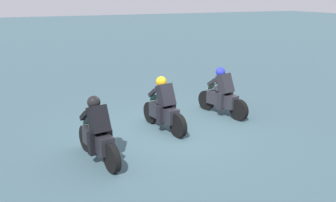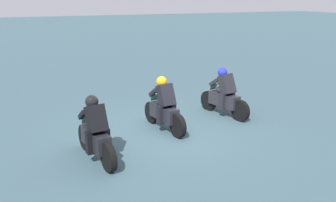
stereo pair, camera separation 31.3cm
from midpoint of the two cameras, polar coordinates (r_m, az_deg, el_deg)
The scene contains 4 objects.
ground_plane at distance 10.40m, azimuth -1.07°, elevation -4.76°, with size 120.00×120.00×0.00m, color #38525B.
rider_lane_a at distance 11.81m, azimuth 7.52°, elevation 0.82°, with size 2.02×0.66×1.51m.
rider_lane_b at distance 10.40m, azimuth -1.49°, elevation -1.13°, with size 2.04×0.59×1.51m.
rider_lane_c at distance 8.64m, azimuth -11.64°, elevation -5.09°, with size 2.04×0.59×1.51m.
Camera 1 is at (-8.80, 4.14, 3.67)m, focal length 40.12 mm.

